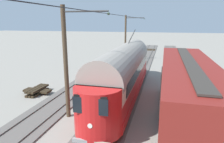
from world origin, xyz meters
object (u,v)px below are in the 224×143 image
object	(u,v)px
coach_adjacent	(186,91)
catenary_pole_mid_near	(67,62)
catenary_pole_foreground	(126,38)
spare_tie_stack	(37,91)
vintage_streetcar	(124,71)

from	to	relation	value
coach_adjacent	catenary_pole_mid_near	distance (m)	7.53
coach_adjacent	catenary_pole_foreground	size ratio (longest dim) A/B	1.80
catenary_pole_foreground	spare_tie_stack	bearing A→B (deg)	73.96
vintage_streetcar	spare_tie_stack	bearing A→B (deg)	9.56
coach_adjacent	spare_tie_stack	world-z (taller)	coach_adjacent
vintage_streetcar	catenary_pole_foreground	world-z (taller)	catenary_pole_foreground
vintage_streetcar	coach_adjacent	bearing A→B (deg)	140.25
vintage_streetcar	catenary_pole_foreground	size ratio (longest dim) A/B	2.22
vintage_streetcar	coach_adjacent	world-z (taller)	vintage_streetcar
vintage_streetcar	catenary_pole_mid_near	bearing A→B (deg)	59.49
spare_tie_stack	vintage_streetcar	bearing A→B (deg)	-170.44
vintage_streetcar	coach_adjacent	xyz separation A→B (m)	(-4.57, 3.81, -0.09)
coach_adjacent	catenary_pole_foreground	distance (m)	20.57
catenary_pole_foreground	catenary_pole_mid_near	world-z (taller)	same
catenary_pole_foreground	spare_tie_stack	distance (m)	17.64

